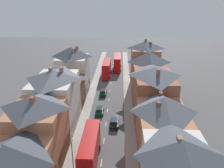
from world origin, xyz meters
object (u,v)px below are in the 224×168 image
Objects in this scene: car_parked_right_a at (100,110)px; car_near_blue at (114,122)px; double_decker_bus_far_approaching at (117,62)px; car_mid_black at (103,92)px; double_decker_bus_mid_street at (106,68)px; double_decker_bus_lead at (90,149)px; street_lamp at (73,154)px.

car_near_blue is at bearing -55.04° from car_parked_right_a.
car_mid_black is at bearing -98.61° from double_decker_bus_far_approaching.
double_decker_bus_mid_street is at bearing 96.57° from car_near_blue.
car_mid_black is at bearing 90.00° from car_parked_right_a.
car_near_blue is (0.01, -39.30, -1.98)m from double_decker_bus_far_approaching.
car_parked_right_a is at bearing 89.97° from double_decker_bus_lead.
double_decker_bus_lead and double_decker_bus_mid_street have the same top height.
car_mid_black is (0.01, 27.14, -1.98)m from double_decker_bus_lead.
double_decker_bus_lead is 12.27m from car_near_blue.
car_parked_right_a is (0.01, 16.70, -2.01)m from double_decker_bus_lead.
double_decker_bus_far_approaching is 2.43× the size of car_near_blue.
car_mid_black is at bearing -89.97° from double_decker_bus_mid_street.
double_decker_bus_far_approaching is 1.96× the size of street_lamp.
double_decker_bus_far_approaching is at bearing 90.01° from car_near_blue.
double_decker_bus_mid_street is at bearing 90.03° from car_mid_black.
double_decker_bus_lead is 2.51× the size of car_parked_right_a.
car_near_blue is 6.28m from car_parked_right_a.
car_parked_right_a is 18.74m from street_lamp.
car_near_blue reaches higher than car_parked_right_a.
car_parked_right_a is at bearing 124.96° from car_near_blue.
street_lamp is at bearing -144.82° from double_decker_bus_lead.
car_near_blue is (3.61, 11.55, -1.98)m from double_decker_bus_lead.
double_decker_bus_far_approaching reaches higher than car_parked_right_a.
car_mid_black is (-3.60, 15.58, 0.01)m from car_near_blue.
double_decker_bus_far_approaching is 24.07m from car_mid_black.
street_lamp is (-2.45, -18.42, 2.44)m from car_parked_right_a.
street_lamp reaches higher than car_mid_black.
car_mid_black is at bearing 89.98° from double_decker_bus_lead.
double_decker_bus_lead reaches higher than car_mid_black.
double_decker_bus_far_approaching is 39.35m from car_near_blue.
double_decker_bus_mid_street is 2.51× the size of car_parked_right_a.
street_lamp reaches higher than double_decker_bus_far_approaching.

